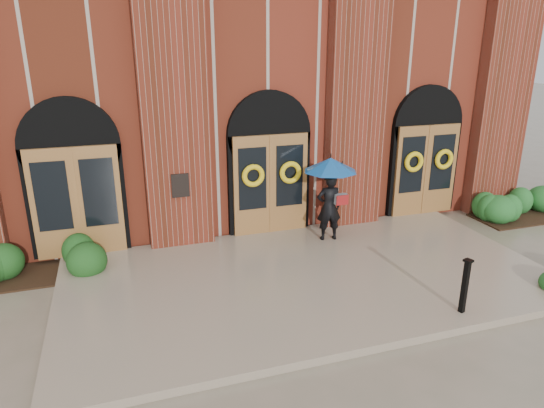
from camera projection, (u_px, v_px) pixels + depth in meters
name	position (u px, v px, depth m)	size (l,w,h in m)	color
ground	(311.00, 284.00, 10.04)	(90.00, 90.00, 0.00)	gray
landing	(308.00, 278.00, 10.15)	(10.00, 5.30, 0.15)	gray
church_building	(216.00, 80.00, 16.83)	(16.20, 12.53, 7.00)	maroon
man_with_umbrella	(330.00, 183.00, 11.50)	(1.42, 1.42, 2.05)	black
metal_post	(465.00, 285.00, 8.57)	(0.17, 0.17, 1.03)	black
hedge_wall_left	(47.00, 259.00, 10.36)	(2.82, 1.13, 0.72)	#194416
hedge_wall_right	(529.00, 205.00, 13.77)	(2.85, 1.14, 0.73)	#1F5821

